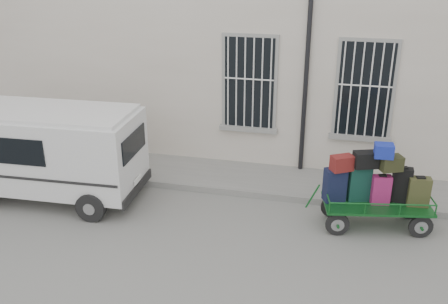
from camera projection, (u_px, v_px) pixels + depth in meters
ground at (240, 228)px, 10.14m from camera, size 80.00×80.00×0.00m
building at (281, 35)px, 13.94m from camera, size 24.00×5.15×6.00m
sidewalk at (258, 179)px, 12.09m from camera, size 24.00×1.70×0.15m
luggage_cart at (374, 188)px, 9.91m from camera, size 2.51×1.31×1.83m
van at (47, 148)px, 10.99m from camera, size 4.21×2.02×2.09m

